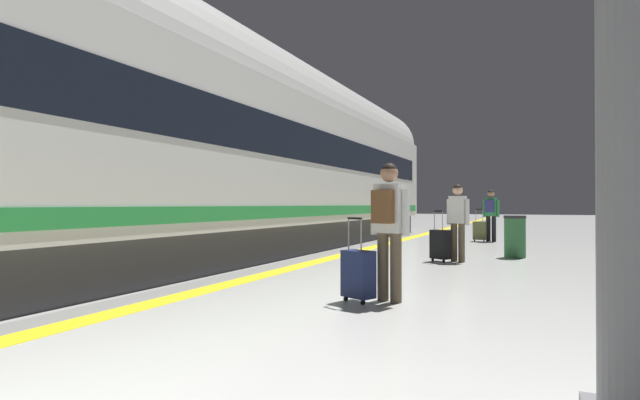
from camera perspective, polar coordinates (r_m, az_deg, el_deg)
safety_line_strip at (r=9.79m, az=-0.01°, el=-7.25°), size 0.36×80.00×0.01m
tactile_edge_band at (r=9.93m, az=-1.67°, el=-7.17°), size 0.59×80.00×0.01m
high_speed_train at (r=8.70m, az=-20.98°, el=8.44°), size 2.94×29.25×4.97m
passenger_near at (r=5.71m, az=8.19°, el=-2.29°), size 0.50×0.37×1.64m
suitcase_near at (r=5.69m, az=4.60°, el=-8.77°), size 0.44×0.36×1.00m
passenger_mid at (r=9.97m, az=16.11°, el=-1.93°), size 0.46×0.27×1.56m
suitcase_mid at (r=9.92m, az=14.17°, el=-5.15°), size 0.44×0.38×1.03m
passenger_far at (r=15.68m, az=19.72°, el=-1.24°), size 0.49×0.35×1.60m
suitcase_far at (r=15.63m, az=18.53°, el=-3.48°), size 0.41×0.29×1.01m
waste_bin at (r=11.19m, az=22.23°, el=-4.04°), size 0.46×0.46×0.91m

